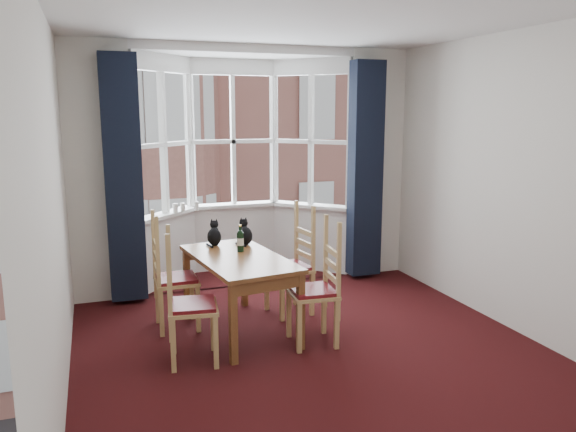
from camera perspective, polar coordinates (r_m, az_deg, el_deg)
name	(u,v)px	position (r m, az deg, el deg)	size (l,w,h in m)	color
floor	(322,361)	(4.87, 3.49, -14.52)	(4.50, 4.50, 0.00)	black
ceiling	(326,11)	(4.46, 3.93, 20.05)	(4.50, 4.50, 0.00)	white
wall_left	(52,211)	(4.12, -22.87, 0.43)	(4.50, 4.50, 0.00)	silver
wall_right	(527,185)	(5.55, 23.12, 2.88)	(4.50, 4.50, 0.00)	silver
wall_near	(533,274)	(2.59, 23.63, -5.39)	(4.00, 4.00, 0.00)	silver
wall_back_pier_left	(100,174)	(6.34, -18.57, 4.07)	(0.70, 0.12, 2.80)	silver
wall_back_pier_right	(375,164)	(7.18, 8.85, 5.23)	(0.70, 0.12, 2.80)	silver
bay_window	(238,165)	(7.05, -5.09, 5.21)	(2.76, 0.94, 2.80)	white
curtain_left	(123,180)	(6.17, -16.38, 3.56)	(0.38, 0.22, 2.60)	black
curtain_right	(365,170)	(6.92, 7.86, 4.63)	(0.38, 0.22, 2.60)	black
dining_table	(239,266)	(5.28, -5.01, -5.10)	(0.91, 1.45, 0.73)	brown
chair_left_near	(182,308)	(4.76, -10.75, -9.16)	(0.45, 0.47, 0.92)	tan
chair_left_far	(167,281)	(5.49, -12.22, -6.50)	(0.41, 0.43, 0.92)	tan
chair_right_near	(322,292)	(5.08, 3.49, -7.70)	(0.43, 0.45, 0.92)	tan
chair_right_far	(297,268)	(5.82, 0.91, -5.25)	(0.45, 0.47, 0.92)	tan
cat_left	(214,235)	(5.69, -7.51, -1.95)	(0.18, 0.22, 0.27)	black
cat_right	(245,234)	(5.70, -4.39, -1.85)	(0.15, 0.21, 0.28)	black
wine_bottle	(240,240)	(5.41, -4.87, -2.43)	(0.07, 0.07, 0.26)	black
candle_tall	(175,208)	(6.81, -11.37, 0.80)	(0.06, 0.06, 0.11)	white
candle_short	(183,207)	(6.85, -10.64, 0.88)	(0.06, 0.06, 0.11)	white
candle_extra	(197,206)	(6.90, -9.28, 1.00)	(0.05, 0.05, 0.11)	white
street	(125,238)	(37.23, -16.20, -2.18)	(80.00, 80.00, 0.00)	#333335
tenement_building	(148,125)	(18.15, -14.03, 8.95)	(18.40, 7.80, 15.20)	#A96557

